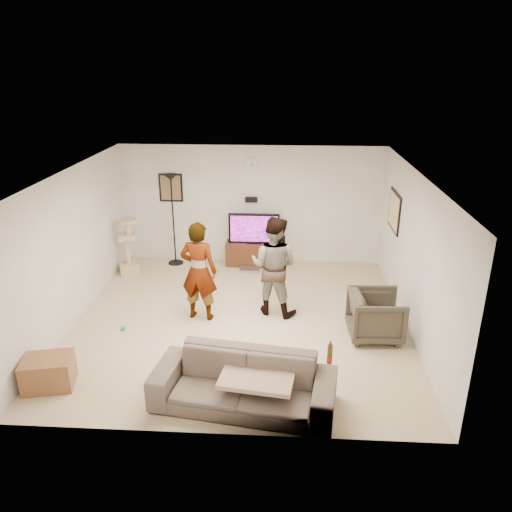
# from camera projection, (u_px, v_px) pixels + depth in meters

# --- Properties ---
(floor) EXTENTS (5.50, 5.50, 0.02)m
(floor) POSITION_uv_depth(u_px,v_px,m) (241.00, 321.00, 8.40)
(floor) COLOR #C3B28C
(floor) RESTS_ON ground
(ceiling) EXTENTS (5.50, 5.50, 0.02)m
(ceiling) POSITION_uv_depth(u_px,v_px,m) (239.00, 173.00, 7.47)
(ceiling) COLOR white
(ceiling) RESTS_ON wall_back
(wall_back) EXTENTS (5.50, 0.04, 2.50)m
(wall_back) POSITION_uv_depth(u_px,v_px,m) (251.00, 205.00, 10.49)
(wall_back) COLOR beige
(wall_back) RESTS_ON floor
(wall_front) EXTENTS (5.50, 0.04, 2.50)m
(wall_front) POSITION_uv_depth(u_px,v_px,m) (217.00, 342.00, 5.38)
(wall_front) COLOR beige
(wall_front) RESTS_ON floor
(wall_left) EXTENTS (0.04, 5.50, 2.50)m
(wall_left) POSITION_uv_depth(u_px,v_px,m) (72.00, 248.00, 8.09)
(wall_left) COLOR beige
(wall_left) RESTS_ON floor
(wall_right) EXTENTS (0.04, 5.50, 2.50)m
(wall_right) POSITION_uv_depth(u_px,v_px,m) (414.00, 255.00, 7.78)
(wall_right) COLOR beige
(wall_right) RESTS_ON floor
(wall_clock) EXTENTS (0.26, 0.04, 0.26)m
(wall_clock) POSITION_uv_depth(u_px,v_px,m) (251.00, 165.00, 10.15)
(wall_clock) COLOR white
(wall_clock) RESTS_ON wall_back
(wall_speaker) EXTENTS (0.25, 0.10, 0.10)m
(wall_speaker) POSITION_uv_depth(u_px,v_px,m) (251.00, 200.00, 10.38)
(wall_speaker) COLOR black
(wall_speaker) RESTS_ON wall_back
(picture_back) EXTENTS (0.42, 0.03, 0.52)m
(picture_back) POSITION_uv_depth(u_px,v_px,m) (171.00, 188.00, 10.44)
(picture_back) COLOR brown
(picture_back) RESTS_ON wall_back
(picture_right) EXTENTS (0.03, 0.78, 0.62)m
(picture_right) POSITION_uv_depth(u_px,v_px,m) (394.00, 211.00, 9.17)
(picture_right) COLOR #FFB87E
(picture_right) RESTS_ON wall_right
(tv_stand) EXTENTS (1.19, 0.45, 0.49)m
(tv_stand) POSITION_uv_depth(u_px,v_px,m) (254.00, 253.00, 10.62)
(tv_stand) COLOR #3D1E10
(tv_stand) RESTS_ON floor
(console_box) EXTENTS (0.40, 0.30, 0.07)m
(console_box) POSITION_uv_depth(u_px,v_px,m) (250.00, 270.00, 10.34)
(console_box) COLOR #AAAAB7
(console_box) RESTS_ON floor
(tv) EXTENTS (1.07, 0.08, 0.63)m
(tv) POSITION_uv_depth(u_px,v_px,m) (254.00, 228.00, 10.42)
(tv) COLOR black
(tv) RESTS_ON tv_stand
(tv_screen) EXTENTS (0.98, 0.01, 0.56)m
(tv_screen) POSITION_uv_depth(u_px,v_px,m) (254.00, 229.00, 10.37)
(tv_screen) COLOR #DF18B1
(tv_screen) RESTS_ON tv
(floor_lamp) EXTENTS (0.32, 0.32, 1.94)m
(floor_lamp) POSITION_uv_depth(u_px,v_px,m) (173.00, 220.00, 10.40)
(floor_lamp) COLOR black
(floor_lamp) RESTS_ON floor
(cat_tree) EXTENTS (0.49, 0.49, 1.17)m
(cat_tree) POSITION_uv_depth(u_px,v_px,m) (127.00, 246.00, 10.07)
(cat_tree) COLOR tan
(cat_tree) RESTS_ON floor
(person_left) EXTENTS (0.68, 0.51, 1.70)m
(person_left) POSITION_uv_depth(u_px,v_px,m) (199.00, 271.00, 8.19)
(person_left) COLOR #AEAEAE
(person_left) RESTS_ON floor
(person_right) EXTENTS (1.01, 0.89, 1.73)m
(person_right) POSITION_uv_depth(u_px,v_px,m) (274.00, 266.00, 8.37)
(person_right) COLOR navy
(person_right) RESTS_ON floor
(sofa) EXTENTS (2.39, 1.23, 0.67)m
(sofa) POSITION_uv_depth(u_px,v_px,m) (244.00, 383.00, 6.21)
(sofa) COLOR brown
(sofa) RESTS_ON floor
(throw_blanket) EXTENTS (0.99, 0.82, 0.06)m
(throw_blanket) POSITION_uv_depth(u_px,v_px,m) (258.00, 375.00, 6.16)
(throw_blanket) COLOR tan
(throw_blanket) RESTS_ON sofa
(beer_bottle) EXTENTS (0.06, 0.06, 0.25)m
(beer_bottle) POSITION_uv_depth(u_px,v_px,m) (330.00, 354.00, 5.98)
(beer_bottle) COLOR #482F13
(beer_bottle) RESTS_ON sofa
(armchair) EXTENTS (0.85, 0.83, 0.75)m
(armchair) POSITION_uv_depth(u_px,v_px,m) (376.00, 316.00, 7.76)
(armchair) COLOR #3B352A
(armchair) RESTS_ON floor
(side_table) EXTENTS (0.73, 0.60, 0.43)m
(side_table) POSITION_uv_depth(u_px,v_px,m) (48.00, 372.00, 6.63)
(side_table) COLOR brown
(side_table) RESTS_ON floor
(toy_ball) EXTENTS (0.08, 0.08, 0.08)m
(toy_ball) POSITION_uv_depth(u_px,v_px,m) (123.00, 328.00, 8.07)
(toy_ball) COLOR teal
(toy_ball) RESTS_ON floor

